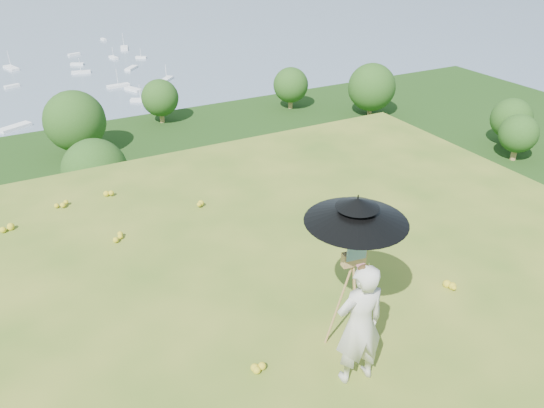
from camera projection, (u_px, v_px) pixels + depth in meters
ground at (304, 323)px, 7.69m from camera, size 14.00×14.00×0.00m
forest_slope at (98, 340)px, 48.67m from camera, size 140.00×56.00×22.00m
shoreline_tier at (51, 216)px, 83.06m from camera, size 170.00×28.00×8.00m
slope_trees at (71, 207)px, 42.00m from camera, size 110.00×50.00×6.00m
harbor_town at (42, 178)px, 79.96m from camera, size 110.00×22.00×5.00m
wildflowers at (295, 310)px, 7.85m from camera, size 10.00×10.50×0.12m
painter at (360, 325)px, 6.37m from camera, size 0.67×0.48×1.73m
field_easel at (350, 296)px, 6.94m from camera, size 0.70×0.70×1.63m
sun_umbrella at (355, 229)px, 6.48m from camera, size 1.60×1.60×0.95m
painter_cap at (365, 269)px, 5.99m from camera, size 0.21×0.24×0.10m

